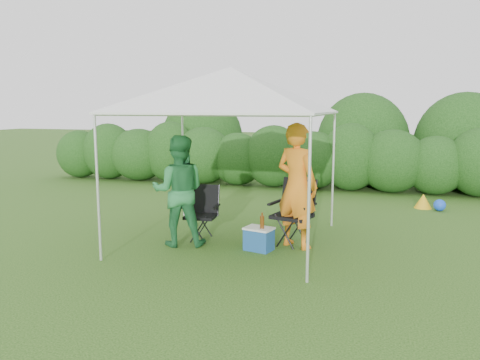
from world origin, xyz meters
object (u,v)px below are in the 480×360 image
(canopy, at_px, (230,91))
(man, at_px, (297,186))
(cooler, at_px, (259,239))
(chair_left, at_px, (202,209))
(chair_right, at_px, (295,207))
(woman, at_px, (179,191))

(canopy, distance_m, man, 1.84)
(man, relative_size, cooler, 4.01)
(chair_left, height_order, cooler, chair_left)
(cooler, bearing_deg, chair_right, 64.81)
(man, bearing_deg, canopy, 25.45)
(chair_left, distance_m, man, 1.67)
(man, distance_m, woman, 1.87)
(chair_right, xyz_separation_m, cooler, (-0.45, -0.56, -0.41))
(chair_left, height_order, man, man)
(canopy, xyz_separation_m, cooler, (0.57, -0.35, -2.28))
(man, bearing_deg, woman, 39.03)
(canopy, bearing_deg, chair_left, 176.89)
(canopy, distance_m, cooler, 2.38)
(man, bearing_deg, cooler, 59.59)
(woman, xyz_separation_m, cooler, (1.30, 0.09, -0.70))
(chair_right, height_order, cooler, chair_right)
(man, xyz_separation_m, cooler, (-0.52, -0.35, -0.80))
(man, distance_m, cooler, 1.02)
(canopy, xyz_separation_m, chair_left, (-0.51, 0.03, -1.95))
(woman, bearing_deg, canopy, -167.26)
(chair_right, height_order, chair_left, chair_right)
(chair_right, relative_size, cooler, 2.14)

